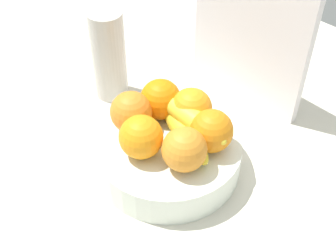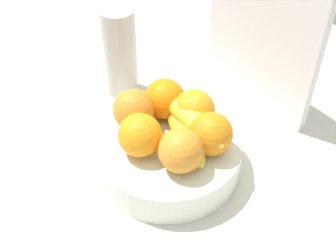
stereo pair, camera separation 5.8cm
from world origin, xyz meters
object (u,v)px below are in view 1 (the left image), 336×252
Objects in this scene: orange_front_right at (184,150)px; orange_top_stack at (131,112)px; orange_center at (211,131)px; orange_front_left at (141,137)px; thermos_tumbler at (109,55)px; banana_bunch at (187,125)px; cutting_board at (251,20)px; fruit_bowl at (168,155)px; orange_back_right at (161,99)px; orange_back_left at (191,109)px.

orange_front_right is 1.00× the size of orange_top_stack.
orange_top_stack is at bearing -153.38° from orange_center.
orange_front_left and orange_front_right have the same top height.
orange_front_right is 31.33cm from thermos_tumbler.
banana_bunch is 26.25cm from cutting_board.
orange_front_left is 7.84cm from orange_front_right.
orange_center is 4.72cm from banana_bunch.
orange_front_right and orange_center have the same top height.
orange_back_right is at bearing 146.29° from fruit_bowl.
orange_center is at bearing 1.84° from orange_back_right.
orange_front_right is (5.82, -1.90, 7.00)cm from fruit_bowl.
cutting_board is at bearing 104.40° from banana_bunch.
cutting_board reaches higher than banana_bunch.
fruit_bowl is 9.49cm from orange_back_left.
thermos_tumbler reaches higher than orange_center.
fruit_bowl is 31.49cm from cutting_board.
orange_back_left is 10.88cm from orange_top_stack.
orange_back_right reaches higher than fruit_bowl.
fruit_bowl is 1.53× the size of banana_bunch.
orange_back_left is at bearing 50.95° from orange_top_stack.
orange_top_stack is (-13.32, -6.67, 0.00)cm from orange_center.
orange_front_left is at bearing -127.05° from orange_center.
cutting_board is at bearing 99.77° from fruit_bowl.
orange_front_right is 0.38× the size of thermos_tumbler.
orange_center is at bearing 26.62° from orange_top_stack.
banana_bunch is at bearing 66.42° from fruit_bowl.
orange_front_left is 6.73cm from orange_top_stack.
orange_back_left is at bearing 164.63° from orange_center.
orange_front_left is 33.53cm from cutting_board.
orange_center and orange_top_stack have the same top height.
orange_back_left is (-6.34, 8.28, 0.00)cm from orange_front_right.
orange_front_right is 32.08cm from cutting_board.
thermos_tumbler reaches higher than orange_top_stack.
orange_top_stack is at bearing -94.43° from cutting_board.
cutting_board reaches higher than thermos_tumbler.
orange_center is 14.90cm from orange_top_stack.
orange_top_stack is (-1.06, -6.28, 0.00)cm from orange_back_right.
orange_front_right is 1.00× the size of orange_center.
orange_front_left and orange_top_stack have the same top height.
cutting_board is at bearing 109.79° from orange_front_right.
orange_center is at bearing 88.91° from orange_front_right.
orange_back_left is at bearing -77.96° from cutting_board.
orange_center is (0.12, 6.50, 0.00)cm from orange_front_right.
orange_center is 0.21× the size of cutting_board.
thermos_tumbler is (-24.38, 6.44, 6.82)cm from fruit_bowl.
orange_back_left is 1.00× the size of orange_back_right.
fruit_bowl is at bearing -14.80° from thermos_tumbler.
orange_back_right is at bearing 153.27° from orange_front_right.
fruit_bowl is 3.48× the size of orange_front_left.
orange_back_left is at bearing 85.85° from orange_front_left.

